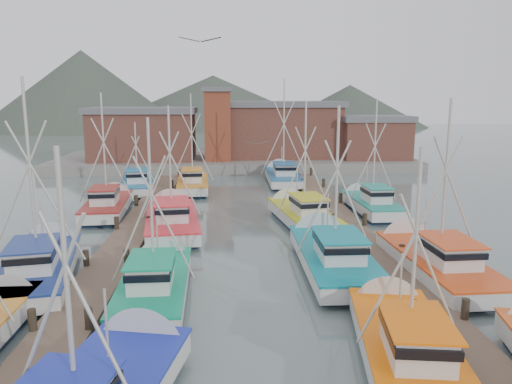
{
  "coord_description": "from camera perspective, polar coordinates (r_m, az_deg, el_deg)",
  "views": [
    {
      "loc": [
        -0.93,
        -26.17,
        8.7
      ],
      "look_at": [
        0.91,
        5.52,
        2.6
      ],
      "focal_mm": 35.0,
      "sensor_mm": 36.0,
      "label": 1
    }
  ],
  "objects": [
    {
      "name": "ground",
      "position": [
        27.59,
        -1.24,
        -7.5
      ],
      "size": [
        260.0,
        260.0,
        0.0
      ],
      "primitive_type": "plane",
      "color": "#556662",
      "rests_on": "ground"
    },
    {
      "name": "boat_9",
      "position": [
        34.75,
        5.15,
        -2.51
      ],
      "size": [
        4.25,
        9.73,
        9.23
      ],
      "rotation": [
        0.0,
        0.0,
        0.15
      ],
      "color": "#0F1E34",
      "rests_on": "ground"
    },
    {
      "name": "boat_14",
      "position": [
        47.71,
        -13.37,
        0.9
      ],
      "size": [
        4.04,
        9.22,
        7.15
      ],
      "rotation": [
        0.0,
        0.0,
        0.15
      ],
      "color": "#0F1E34",
      "rests_on": "ground"
    },
    {
      "name": "boat_4",
      "position": [
        22.69,
        -11.33,
        -10.04
      ],
      "size": [
        3.48,
        8.89,
        8.61
      ],
      "rotation": [
        0.0,
        0.0,
        0.03
      ],
      "color": "#0F1E34",
      "rests_on": "ground"
    },
    {
      "name": "boat_7",
      "position": [
        26.52,
        19.5,
        -7.36
      ],
      "size": [
        3.92,
        9.86,
        9.53
      ],
      "rotation": [
        0.0,
        0.0,
        0.04
      ],
      "color": "#0F1E34",
      "rests_on": "ground"
    },
    {
      "name": "boat_13",
      "position": [
        51.05,
        3.06,
        1.83
      ],
      "size": [
        4.51,
        10.11,
        11.32
      ],
      "rotation": [
        0.0,
        0.0,
        -0.01
      ],
      "color": "#0F1E34",
      "rests_on": "ground"
    },
    {
      "name": "shed_center",
      "position": [
        63.67,
        2.96,
        7.25
      ],
      "size": [
        14.84,
        9.54,
        6.9
      ],
      "color": "brown",
      "rests_on": "quay"
    },
    {
      "name": "lookout_tower",
      "position": [
        59.26,
        -4.39,
        7.8
      ],
      "size": [
        3.6,
        3.6,
        8.5
      ],
      "color": "brown",
      "rests_on": "quay"
    },
    {
      "name": "dock_right",
      "position": [
        32.37,
        11.01,
        -4.53
      ],
      "size": [
        2.3,
        46.0,
        1.5
      ],
      "color": "brown",
      "rests_on": "ground"
    },
    {
      "name": "distant_hills",
      "position": [
        149.48,
        -7.92,
        7.43
      ],
      "size": [
        175.0,
        140.0,
        42.0
      ],
      "color": "#40493D",
      "rests_on": "ground"
    },
    {
      "name": "dock_left",
      "position": [
        31.96,
        -14.2,
        -4.86
      ],
      "size": [
        2.3,
        46.0,
        1.5
      ],
      "color": "brown",
      "rests_on": "ground"
    },
    {
      "name": "quay",
      "position": [
        63.69,
        -2.46,
        3.56
      ],
      "size": [
        44.0,
        16.0,
        1.2
      ],
      "primitive_type": "cube",
      "color": "slate",
      "rests_on": "ground"
    },
    {
      "name": "boat_8",
      "position": [
        33.73,
        -9.61,
        -3.03
      ],
      "size": [
        4.43,
        10.59,
        9.1
      ],
      "rotation": [
        0.0,
        0.0,
        0.12
      ],
      "color": "#0F1E34",
      "rests_on": "ground"
    },
    {
      "name": "boat_10",
      "position": [
        39.21,
        -16.48,
        -1.37
      ],
      "size": [
        3.97,
        9.22,
        9.74
      ],
      "rotation": [
        0.0,
        0.0,
        0.07
      ],
      "color": "#0F1E34",
      "rests_on": "ground"
    },
    {
      "name": "boat_1",
      "position": [
        17.83,
        16.54,
        -16.34
      ],
      "size": [
        3.98,
        9.33,
        8.03
      ],
      "rotation": [
        0.0,
        0.0,
        -0.14
      ],
      "color": "#0F1E34",
      "rests_on": "ground"
    },
    {
      "name": "shed_right",
      "position": [
        62.97,
        13.31,
        6.16
      ],
      "size": [
        8.48,
        6.36,
        5.2
      ],
      "color": "brown",
      "rests_on": "quay"
    },
    {
      "name": "boat_6",
      "position": [
        26.48,
        -23.34,
        -7.65
      ],
      "size": [
        4.78,
        10.12,
        10.46
      ],
      "rotation": [
        0.0,
        0.0,
        0.19
      ],
      "color": "#0F1E34",
      "rests_on": "ground"
    },
    {
      "name": "boat_11",
      "position": [
        39.01,
        12.85,
        -1.26
      ],
      "size": [
        3.67,
        8.52,
        9.12
      ],
      "rotation": [
        0.0,
        0.0,
        0.04
      ],
      "color": "#0F1E34",
      "rests_on": "ground"
    },
    {
      "name": "gull_near",
      "position": [
        19.15,
        -6.4,
        16.86
      ],
      "size": [
        1.55,
        0.63,
        0.24
      ],
      "rotation": [
        0.0,
        0.0,
        -0.11
      ],
      "color": "gray",
      "rests_on": "ground"
    },
    {
      "name": "gull_far",
      "position": [
        32.1,
        0.15,
        5.63
      ],
      "size": [
        1.55,
        0.63,
        0.24
      ],
      "rotation": [
        0.0,
        0.0,
        0.14
      ],
      "color": "gray",
      "rests_on": "ground"
    },
    {
      "name": "boat_12",
      "position": [
        47.18,
        -7.23,
        1.01
      ],
      "size": [
        3.85,
        8.93,
        9.7
      ],
      "rotation": [
        0.0,
        0.0,
        0.06
      ],
      "color": "#0F1E34",
      "rests_on": "ground"
    },
    {
      "name": "boat_5",
      "position": [
        26.19,
        8.57,
        -7.08
      ],
      "size": [
        3.81,
        10.3,
        9.23
      ],
      "rotation": [
        0.0,
        0.0,
        -0.0
      ],
      "color": "#0F1E34",
      "rests_on": "ground"
    },
    {
      "name": "shed_left",
      "position": [
        62.15,
        -12.73,
        6.59
      ],
      "size": [
        12.72,
        8.48,
        6.2
      ],
      "color": "brown",
      "rests_on": "quay"
    }
  ]
}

